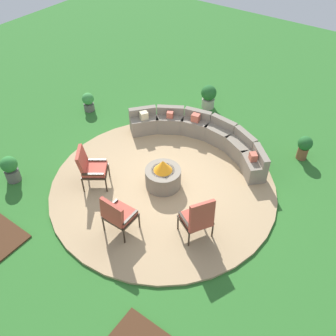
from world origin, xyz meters
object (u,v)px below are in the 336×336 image
(curved_stone_bench, at_px, (202,135))
(lounge_chair_front_left, at_px, (91,167))
(potted_plant_1, at_px, (304,146))
(lounge_chair_back_left, at_px, (198,218))
(potted_plant_0, at_px, (88,101))
(lounge_chair_front_right, at_px, (117,214))
(fire_pit, at_px, (163,176))
(potted_plant_3, at_px, (10,168))
(potted_plant_2, at_px, (209,96))

(curved_stone_bench, bearing_deg, lounge_chair_front_left, -114.30)
(potted_plant_1, bearing_deg, lounge_chair_back_left, -102.71)
(curved_stone_bench, xyz_separation_m, potted_plant_0, (-3.72, -0.51, -0.05))
(lounge_chair_front_left, xyz_separation_m, lounge_chair_back_left, (2.84, 0.13, 0.02))
(curved_stone_bench, distance_m, potted_plant_1, 2.64)
(lounge_chair_back_left, xyz_separation_m, potted_plant_1, (0.85, 3.78, -0.24))
(lounge_chair_front_right, height_order, lounge_chair_back_left, lounge_chair_back_left)
(lounge_chair_front_left, relative_size, lounge_chair_back_left, 0.97)
(fire_pit, bearing_deg, potted_plant_1, 52.01)
(potted_plant_1, relative_size, potted_plant_3, 0.96)
(fire_pit, xyz_separation_m, potted_plant_1, (2.31, 2.96, 0.03))
(lounge_chair_back_left, xyz_separation_m, potted_plant_3, (-4.58, -1.12, -0.25))
(lounge_chair_front_right, relative_size, potted_plant_1, 1.52)
(fire_pit, height_order, potted_plant_3, fire_pit)
(lounge_chair_front_right, bearing_deg, potted_plant_2, 99.93)
(curved_stone_bench, bearing_deg, lounge_chair_front_right, -87.25)
(potted_plant_1, distance_m, potted_plant_3, 7.31)
(fire_pit, distance_m, lounge_chair_front_right, 1.69)
(lounge_chair_front_left, height_order, lounge_chair_back_left, lounge_chair_back_left)
(fire_pit, xyz_separation_m, potted_plant_0, (-3.82, 1.38, -0.05))
(lounge_chair_front_left, relative_size, potted_plant_1, 1.58)
(fire_pit, distance_m, potted_plant_1, 3.76)
(fire_pit, relative_size, potted_plant_3, 1.21)
(lounge_chair_front_right, bearing_deg, curved_stone_bench, 91.85)
(fire_pit, height_order, potted_plant_0, fire_pit)
(lounge_chair_back_left, height_order, potted_plant_3, lounge_chair_back_left)
(curved_stone_bench, relative_size, potted_plant_2, 5.56)
(potted_plant_1, relative_size, potted_plant_2, 0.91)
(lounge_chair_front_right, distance_m, potted_plant_1, 5.15)
(curved_stone_bench, distance_m, potted_plant_2, 1.94)
(fire_pit, height_order, lounge_chair_front_right, lounge_chair_front_right)
(curved_stone_bench, relative_size, lounge_chair_front_left, 3.88)
(potted_plant_0, bearing_deg, potted_plant_1, 14.43)
(fire_pit, height_order, curved_stone_bench, fire_pit)
(lounge_chair_back_left, height_order, potted_plant_1, lounge_chair_back_left)
(lounge_chair_front_left, xyz_separation_m, lounge_chair_front_right, (1.46, -0.72, -0.01))
(lounge_chair_front_left, bearing_deg, potted_plant_1, 101.20)
(lounge_chair_front_left, height_order, potted_plant_3, lounge_chair_front_left)
(curved_stone_bench, bearing_deg, fire_pit, -87.09)
(lounge_chair_front_right, bearing_deg, potted_plant_1, 63.29)
(curved_stone_bench, xyz_separation_m, potted_plant_1, (2.41, 1.07, 0.03))
(lounge_chair_front_left, height_order, lounge_chair_front_right, lounge_chair_front_left)
(lounge_chair_front_right, xyz_separation_m, potted_plant_2, (-1.02, 5.31, -0.20))
(lounge_chair_front_left, distance_m, lounge_chair_front_right, 1.62)
(fire_pit, height_order, potted_plant_2, fire_pit)
(lounge_chair_front_right, relative_size, potted_plant_2, 1.38)
(lounge_chair_front_right, xyz_separation_m, potted_plant_1, (2.24, 4.63, -0.22))
(fire_pit, relative_size, lounge_chair_front_right, 0.83)
(lounge_chair_back_left, relative_size, potted_plant_0, 1.89)
(lounge_chair_back_left, bearing_deg, potted_plant_3, 132.59)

